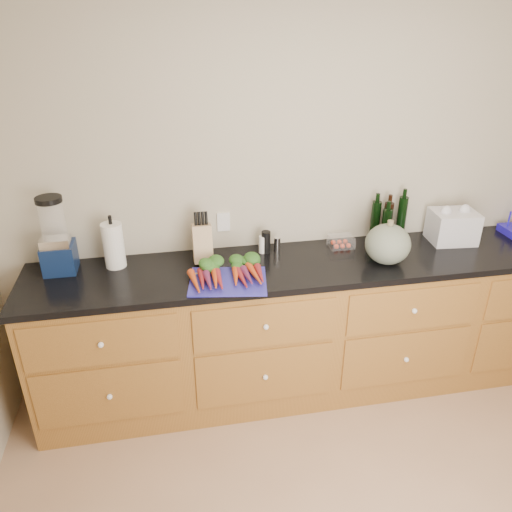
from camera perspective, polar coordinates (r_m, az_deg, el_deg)
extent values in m
cube|color=#BBB29B|center=(3.24, 6.77, 7.79)|extent=(4.10, 0.05, 2.60)
cube|color=brown|center=(3.34, 7.61, -7.98)|extent=(3.60, 0.60, 0.90)
cube|color=brown|center=(2.83, -17.30, -9.49)|extent=(0.82, 0.01, 0.28)
sphere|color=white|center=(2.82, -17.32, -9.68)|extent=(0.03, 0.03, 0.03)
cube|color=brown|center=(3.05, -16.37, -14.99)|extent=(0.82, 0.01, 0.38)
sphere|color=white|center=(3.04, -16.39, -15.19)|extent=(0.03, 0.03, 0.03)
cube|color=brown|center=(2.85, 1.08, -7.94)|extent=(0.82, 0.01, 0.28)
sphere|color=white|center=(2.83, 1.15, -8.12)|extent=(0.03, 0.03, 0.03)
cube|color=brown|center=(3.06, 1.02, -13.51)|extent=(0.82, 0.01, 0.38)
sphere|color=white|center=(3.05, 1.09, -13.70)|extent=(0.03, 0.03, 0.03)
cube|color=brown|center=(3.13, 17.53, -5.85)|extent=(0.82, 0.01, 0.28)
sphere|color=white|center=(3.12, 17.66, -6.01)|extent=(0.03, 0.03, 0.03)
cube|color=brown|center=(3.33, 16.69, -11.11)|extent=(0.82, 0.01, 0.38)
sphere|color=white|center=(3.32, 16.81, -11.27)|extent=(0.03, 0.03, 0.03)
cube|color=black|center=(3.10, 8.13, -0.80)|extent=(3.64, 0.62, 0.04)
cube|color=#2D29A4|center=(2.82, -3.23, -2.90)|extent=(0.48, 0.39, 0.01)
cone|color=#D64819|center=(2.78, -6.95, -2.93)|extent=(0.04, 0.21, 0.04)
cone|color=maroon|center=(2.78, -6.26, -2.88)|extent=(0.04, 0.21, 0.04)
cone|color=#6A2149|center=(2.78, -5.56, -2.82)|extent=(0.04, 0.21, 0.04)
cone|color=#D64819|center=(2.78, -4.87, -2.76)|extent=(0.04, 0.21, 0.04)
cone|color=maroon|center=(2.79, -4.18, -2.70)|extent=(0.04, 0.21, 0.04)
ellipsoid|color=#25511B|center=(2.92, -5.88, -1.15)|extent=(0.21, 0.13, 0.06)
cone|color=#D64819|center=(2.80, -2.20, -2.52)|extent=(0.04, 0.21, 0.04)
cone|color=maroon|center=(2.80, -1.51, -2.46)|extent=(0.04, 0.21, 0.04)
cone|color=#6A2149|center=(2.81, -0.83, -2.40)|extent=(0.04, 0.21, 0.04)
cone|color=#D64819|center=(2.81, -0.15, -2.34)|extent=(0.04, 0.21, 0.04)
cone|color=maroon|center=(2.82, 0.53, -2.28)|extent=(0.04, 0.21, 0.04)
ellipsoid|color=#25511B|center=(2.94, -1.36, -0.77)|extent=(0.21, 0.13, 0.06)
ellipsoid|color=#586353|center=(3.09, 14.83, 1.33)|extent=(0.27, 0.27, 0.24)
cube|color=#0F1F46|center=(3.12, -21.52, -0.17)|extent=(0.18, 0.18, 0.17)
cube|color=silver|center=(3.05, -21.95, 1.45)|extent=(0.16, 0.11, 0.05)
cylinder|color=white|center=(3.04, -22.21, 3.62)|extent=(0.14, 0.14, 0.23)
cylinder|color=black|center=(2.99, -22.64, 5.97)|extent=(0.15, 0.15, 0.03)
cylinder|color=white|center=(3.05, -15.96, 1.18)|extent=(0.12, 0.12, 0.27)
cube|color=tan|center=(3.03, -6.14, 1.45)|extent=(0.11, 0.11, 0.23)
cylinder|color=white|center=(3.14, 0.77, 1.33)|extent=(0.05, 0.05, 0.11)
cylinder|color=black|center=(3.14, 1.14, 1.62)|extent=(0.06, 0.06, 0.14)
cylinder|color=white|center=(3.16, 2.43, 1.34)|extent=(0.04, 0.04, 0.10)
cube|color=white|center=(3.27, 9.69, 1.63)|extent=(0.15, 0.12, 0.07)
cylinder|color=black|center=(3.36, 13.45, 3.86)|extent=(0.06, 0.06, 0.27)
cylinder|color=black|center=(3.41, 14.79, 3.86)|extent=(0.06, 0.06, 0.26)
cylinder|color=black|center=(3.43, 16.28, 4.16)|extent=(0.06, 0.06, 0.29)
cylinder|color=black|center=(3.34, 14.65, 3.26)|extent=(0.06, 0.06, 0.24)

